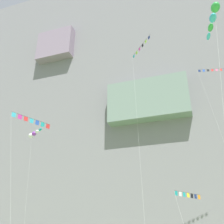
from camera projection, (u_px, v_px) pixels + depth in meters
name	position (u px, v px, depth m)	size (l,w,h in m)	color
cliff_face	(156.00, 99.00, 71.58)	(180.00, 28.10, 77.12)	gray
kite_banner_mid_center	(141.00, 58.00, 37.38)	(3.65, 6.18, 29.59)	black
kite_banner_low_left	(215.00, 82.00, 41.76)	(4.70, 2.26, 29.19)	black
kite_banner_mid_left	(31.00, 123.00, 33.74)	(3.79, 5.54, 18.13)	black
kite_windsock_low_right	(34.00, 134.00, 47.73)	(4.62, 3.33, 21.82)	white
kite_windsock_far_left	(213.00, 17.00, 24.24)	(2.94, 5.30, 22.79)	green
kite_banner_front_field	(189.00, 201.00, 20.60)	(1.89, 3.24, 7.24)	black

